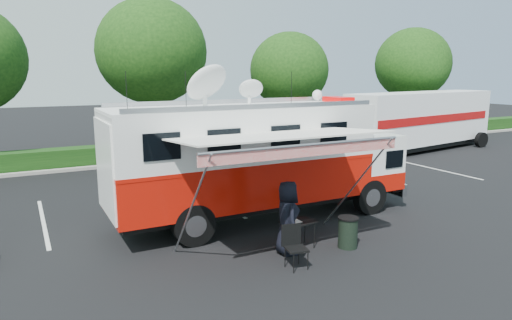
{
  "coord_description": "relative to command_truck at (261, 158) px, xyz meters",
  "views": [
    {
      "loc": [
        -6.95,
        -12.76,
        4.76
      ],
      "look_at": [
        0.0,
        0.5,
        1.9
      ],
      "focal_mm": 32.0,
      "sensor_mm": 36.0,
      "label": 1
    }
  ],
  "objects": [
    {
      "name": "ground_plane",
      "position": [
        0.09,
        0.0,
        -2.06
      ],
      "size": [
        120.0,
        120.0,
        0.0
      ],
      "primitive_type": "plane",
      "color": "black",
      "rests_on": "ground"
    },
    {
      "name": "back_border",
      "position": [
        1.23,
        12.9,
        2.94
      ],
      "size": [
        60.0,
        6.14,
        8.87
      ],
      "color": "#9E998E",
      "rests_on": "ground_plane"
    },
    {
      "name": "stall_lines",
      "position": [
        -0.41,
        3.0,
        -2.06
      ],
      "size": [
        24.12,
        5.5,
        0.01
      ],
      "color": "silver",
      "rests_on": "ground_plane"
    },
    {
      "name": "command_truck",
      "position": [
        0.0,
        0.0,
        0.0
      ],
      "size": [
        10.03,
        2.76,
        4.82
      ],
      "color": "black",
      "rests_on": "ground_plane"
    },
    {
      "name": "awning",
      "position": [
        -0.9,
        -2.86,
        1.04
      ],
      "size": [
        5.47,
        2.81,
        3.3
      ],
      "color": "white",
      "rests_on": "ground_plane"
    },
    {
      "name": "person",
      "position": [
        -0.75,
        -2.9,
        -2.06
      ],
      "size": [
        0.8,
        1.07,
        1.98
      ],
      "primitive_type": "imported",
      "rotation": [
        0.0,
        0.0,
        1.38
      ],
      "color": "black",
      "rests_on": "ground_plane"
    },
    {
      "name": "folding_table",
      "position": [
        -0.28,
        -2.71,
        -1.34
      ],
      "size": [
        0.99,
        0.77,
        0.77
      ],
      "color": "black",
      "rests_on": "ground_plane"
    },
    {
      "name": "folding_chair",
      "position": [
        -1.06,
        -3.71,
        -1.42
      ],
      "size": [
        0.6,
        0.63,
        1.07
      ],
      "color": "black",
      "rests_on": "ground_plane"
    },
    {
      "name": "trash_bin",
      "position": [
        0.96,
        -3.32,
        -1.63
      ],
      "size": [
        0.58,
        0.58,
        0.86
      ],
      "color": "black",
      "rests_on": "ground_plane"
    },
    {
      "name": "semi_trailer",
      "position": [
        15.4,
        7.53,
        -0.16
      ],
      "size": [
        11.93,
        4.21,
        3.6
      ],
      "color": "white",
      "rests_on": "ground_plane"
    }
  ]
}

